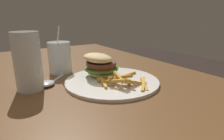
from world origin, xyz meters
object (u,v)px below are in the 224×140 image
meal_plate_near (107,73)px  spoon (48,83)px  juice_glass (60,58)px  beer_glass (28,63)px

meal_plate_near → spoon: 0.19m
meal_plate_near → juice_glass: (0.18, 0.10, 0.03)m
beer_glass → juice_glass: (0.13, -0.13, -0.03)m
juice_glass → beer_glass: bearing=133.6°
juice_glass → spoon: (-0.12, 0.08, -0.05)m
beer_glass → juice_glass: 0.19m
juice_glass → spoon: bearing=146.1°
beer_glass → juice_glass: size_ratio=0.96×
beer_glass → juice_glass: bearing=-46.4°
meal_plate_near → spoon: bearing=70.1°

